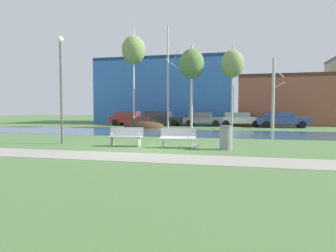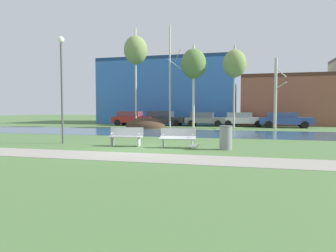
% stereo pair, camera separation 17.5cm
% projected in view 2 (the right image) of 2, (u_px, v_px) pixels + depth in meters
% --- Properties ---
extents(ground_plane, '(120.00, 120.00, 0.00)m').
position_uv_depth(ground_plane, '(188.00, 132.00, 22.77)').
color(ground_plane, '#4C703D').
extents(paved_path_strip, '(60.00, 1.98, 0.01)m').
position_uv_depth(paved_path_strip, '(126.00, 157.00, 11.02)').
color(paved_path_strip, gray).
rests_on(paved_path_strip, ground).
extents(river_band, '(80.00, 7.08, 0.01)m').
position_uv_depth(river_band, '(186.00, 133.00, 22.14)').
color(river_band, '#33516B').
rests_on(river_band, ground).
extents(soil_mound, '(3.79, 2.78, 1.99)m').
position_uv_depth(soil_mound, '(146.00, 128.00, 28.17)').
color(soil_mound, '#423021').
rests_on(soil_mound, ground).
extents(bench_left, '(1.65, 0.71, 0.87)m').
position_uv_depth(bench_left, '(126.00, 136.00, 14.25)').
color(bench_left, '#B2B5B7').
rests_on(bench_left, ground).
extents(bench_right, '(1.65, 0.71, 0.87)m').
position_uv_depth(bench_right, '(178.00, 137.00, 13.63)').
color(bench_right, '#B2B5B7').
rests_on(bench_right, ground).
extents(trash_bin, '(0.56, 0.56, 1.02)m').
position_uv_depth(trash_bin, '(226.00, 137.00, 12.96)').
color(trash_bin, gray).
rests_on(trash_bin, ground).
extents(seagull, '(0.48, 0.18, 0.27)m').
position_uv_depth(seagull, '(194.00, 146.00, 13.10)').
color(seagull, white).
rests_on(seagull, ground).
extents(streetlamp, '(0.32, 0.32, 5.33)m').
position_uv_depth(streetlamp, '(62.00, 72.00, 15.14)').
color(streetlamp, '#4C4C51').
rests_on(streetlamp, ground).
extents(birch_far_left, '(2.22, 2.22, 9.41)m').
position_uv_depth(birch_far_left, '(136.00, 51.00, 28.84)').
color(birch_far_left, beige).
rests_on(birch_far_left, ground).
extents(birch_left, '(1.16, 2.08, 9.34)m').
position_uv_depth(birch_left, '(170.00, 76.00, 27.73)').
color(birch_left, '#BCB7A8').
rests_on(birch_left, ground).
extents(birch_center_left, '(2.29, 2.29, 7.60)m').
position_uv_depth(birch_center_left, '(194.00, 64.00, 28.05)').
color(birch_center_left, beige).
rests_on(birch_center_left, ground).
extents(birch_center, '(2.09, 2.09, 7.52)m').
position_uv_depth(birch_center, '(235.00, 64.00, 27.59)').
color(birch_center, '#BCB7A8').
rests_on(birch_center, ground).
extents(birch_center_right, '(1.05, 1.80, 6.19)m').
position_uv_depth(birch_center_right, '(276.00, 93.00, 26.48)').
color(birch_center_right, '#BCB7A8').
rests_on(birch_center_right, ground).
extents(parked_van_nearest_red, '(4.25, 2.14, 1.50)m').
position_uv_depth(parked_van_nearest_red, '(132.00, 118.00, 32.28)').
color(parked_van_nearest_red, maroon).
rests_on(parked_van_nearest_red, ground).
extents(parked_sedan_second_dark, '(4.57, 2.14, 1.53)m').
position_uv_depth(parked_sedan_second_dark, '(163.00, 118.00, 32.25)').
color(parked_sedan_second_dark, '#282B30').
rests_on(parked_sedan_second_dark, ground).
extents(parked_hatch_third_grey, '(4.05, 2.08, 1.40)m').
position_uv_depth(parked_hatch_third_grey, '(204.00, 119.00, 31.07)').
color(parked_hatch_third_grey, slate).
rests_on(parked_hatch_third_grey, ground).
extents(parked_wagon_fourth_white, '(4.35, 2.17, 1.40)m').
position_uv_depth(parked_wagon_fourth_white, '(242.00, 119.00, 30.45)').
color(parked_wagon_fourth_white, silver).
rests_on(parked_wagon_fourth_white, ground).
extents(parked_suv_fifth_blue, '(4.74, 2.00, 1.43)m').
position_uv_depth(parked_suv_fifth_blue, '(284.00, 119.00, 28.50)').
color(parked_suv_fifth_blue, '#2D4793').
rests_on(parked_suv_fifth_blue, ground).
extents(building_blue_store, '(16.32, 9.91, 7.86)m').
position_uv_depth(building_blue_store, '(171.00, 92.00, 39.46)').
color(building_blue_store, '#3870C6').
rests_on(building_blue_store, ground).
extents(building_brick_low, '(10.22, 9.71, 5.42)m').
position_uv_depth(building_brick_low, '(286.00, 101.00, 35.45)').
color(building_brick_low, brown).
rests_on(building_brick_low, ground).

